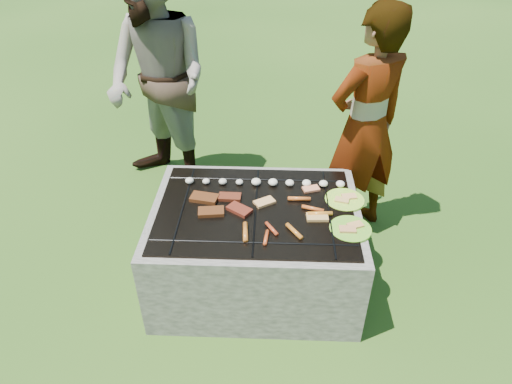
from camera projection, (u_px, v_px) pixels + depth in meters
lawn at (256, 278)px, 3.17m from camera, size 60.00×60.00×0.00m
fire_pit at (256, 248)px, 3.01m from camera, size 1.30×1.00×0.62m
mushrooms at (269, 182)px, 3.02m from camera, size 1.06×0.06×0.04m
pork_slabs at (218, 204)px, 2.84m from camera, size 0.41×0.26×0.03m
sausages at (288, 220)px, 2.70m from camera, size 0.54×0.45×0.03m
bread_on_grate at (296, 205)px, 2.83m from camera, size 0.46×0.39×0.02m
plate_far at (345, 200)px, 2.89m from camera, size 0.29×0.29×0.03m
plate_near at (350, 229)px, 2.66m from camera, size 0.32×0.32×0.03m
cook at (365, 127)px, 3.19m from camera, size 0.74×0.66×1.70m
bystander at (158, 82)px, 3.58m from camera, size 1.19×1.16×1.93m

